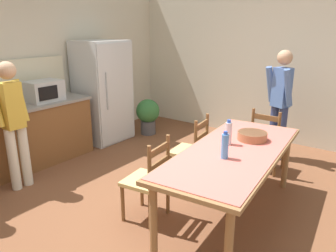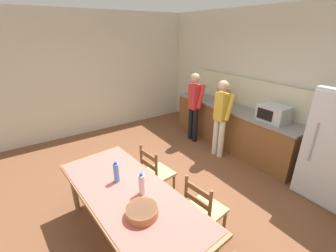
{
  "view_description": "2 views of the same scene",
  "coord_description": "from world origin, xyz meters",
  "px_view_note": "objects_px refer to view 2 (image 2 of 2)",
  "views": [
    {
      "loc": [
        -2.44,
        -2.08,
        1.99
      ],
      "look_at": [
        0.33,
        -0.03,
        0.92
      ],
      "focal_mm": 35.0,
      "sensor_mm": 36.0,
      "label": 1
    },
    {
      "loc": [
        2.39,
        -1.53,
        2.45
      ],
      "look_at": [
        -0.1,
        0.15,
        1.17
      ],
      "focal_mm": 24.0,
      "sensor_mm": 36.0,
      "label": 2
    }
  ],
  "objects_px": {
    "dining_table": "(129,198)",
    "paper_bag": "(223,97)",
    "microwave": "(273,113)",
    "person_at_sink": "(194,104)",
    "chair_side_far_left": "(156,173)",
    "person_at_counter": "(221,115)",
    "bottle_off_centre": "(142,184)",
    "chair_side_far_right": "(204,210)",
    "bottle_near_centre": "(116,172)",
    "serving_bowl": "(142,211)"
  },
  "relations": [
    {
      "from": "paper_bag",
      "to": "person_at_counter",
      "type": "xyz_separation_m",
      "value": [
        0.44,
        -0.51,
        -0.2
      ]
    },
    {
      "from": "dining_table",
      "to": "bottle_near_centre",
      "type": "height_order",
      "value": "bottle_near_centre"
    },
    {
      "from": "microwave",
      "to": "serving_bowl",
      "type": "xyz_separation_m",
      "value": [
        0.57,
        -3.01,
        -0.24
      ]
    },
    {
      "from": "microwave",
      "to": "bottle_off_centre",
      "type": "height_order",
      "value": "microwave"
    },
    {
      "from": "chair_side_far_left",
      "to": "person_at_counter",
      "type": "bearing_deg",
      "value": -84.13
    },
    {
      "from": "bottle_off_centre",
      "to": "person_at_sink",
      "type": "relative_size",
      "value": 0.17
    },
    {
      "from": "paper_bag",
      "to": "serving_bowl",
      "type": "relative_size",
      "value": 1.12
    },
    {
      "from": "chair_side_far_right",
      "to": "chair_side_far_left",
      "type": "xyz_separation_m",
      "value": [
        -0.97,
        -0.09,
        0.0
      ]
    },
    {
      "from": "microwave",
      "to": "person_at_sink",
      "type": "xyz_separation_m",
      "value": [
        -1.62,
        -0.5,
        -0.16
      ]
    },
    {
      "from": "chair_side_far_left",
      "to": "person_at_sink",
      "type": "relative_size",
      "value": 0.57
    },
    {
      "from": "paper_bag",
      "to": "person_at_sink",
      "type": "relative_size",
      "value": 0.22
    },
    {
      "from": "bottle_off_centre",
      "to": "chair_side_far_right",
      "type": "bearing_deg",
      "value": 64.03
    },
    {
      "from": "dining_table",
      "to": "person_at_counter",
      "type": "bearing_deg",
      "value": 111.5
    },
    {
      "from": "chair_side_far_left",
      "to": "person_at_counter",
      "type": "xyz_separation_m",
      "value": [
        -0.42,
        1.77,
        0.45
      ]
    },
    {
      "from": "person_at_counter",
      "to": "bottle_off_centre",
      "type": "bearing_deg",
      "value": -155.49
    },
    {
      "from": "dining_table",
      "to": "serving_bowl",
      "type": "distance_m",
      "value": 0.41
    },
    {
      "from": "microwave",
      "to": "person_at_sink",
      "type": "relative_size",
      "value": 0.31
    },
    {
      "from": "chair_side_far_left",
      "to": "bottle_off_centre",
      "type": "bearing_deg",
      "value": 131.67
    },
    {
      "from": "bottle_near_centre",
      "to": "person_at_sink",
      "type": "height_order",
      "value": "person_at_sink"
    },
    {
      "from": "paper_bag",
      "to": "bottle_off_centre",
      "type": "distance_m",
      "value": 3.23
    },
    {
      "from": "dining_table",
      "to": "paper_bag",
      "type": "bearing_deg",
      "value": 115.41
    },
    {
      "from": "serving_bowl",
      "to": "chair_side_far_left",
      "type": "relative_size",
      "value": 0.35
    },
    {
      "from": "bottle_off_centre",
      "to": "chair_side_far_left",
      "type": "height_order",
      "value": "bottle_off_centre"
    },
    {
      "from": "person_at_counter",
      "to": "person_at_sink",
      "type": "bearing_deg",
      "value": 88.64
    },
    {
      "from": "dining_table",
      "to": "serving_bowl",
      "type": "relative_size",
      "value": 6.99
    },
    {
      "from": "person_at_counter",
      "to": "bottle_near_centre",
      "type": "bearing_deg",
      "value": -164.28
    },
    {
      "from": "paper_bag",
      "to": "bottle_off_centre",
      "type": "bearing_deg",
      "value": -62.11
    },
    {
      "from": "serving_bowl",
      "to": "chair_side_far_right",
      "type": "distance_m",
      "value": 0.89
    },
    {
      "from": "bottle_near_centre",
      "to": "chair_side_far_right",
      "type": "relative_size",
      "value": 0.3
    },
    {
      "from": "microwave",
      "to": "dining_table",
      "type": "bearing_deg",
      "value": -86.34
    },
    {
      "from": "dining_table",
      "to": "person_at_sink",
      "type": "height_order",
      "value": "person_at_sink"
    },
    {
      "from": "bottle_off_centre",
      "to": "person_at_counter",
      "type": "height_order",
      "value": "person_at_counter"
    },
    {
      "from": "bottle_near_centre",
      "to": "person_at_counter",
      "type": "distance_m",
      "value": 2.58
    },
    {
      "from": "bottle_near_centre",
      "to": "bottle_off_centre",
      "type": "xyz_separation_m",
      "value": [
        0.37,
        0.15,
        0.0
      ]
    },
    {
      "from": "microwave",
      "to": "person_at_sink",
      "type": "height_order",
      "value": "person_at_sink"
    },
    {
      "from": "person_at_sink",
      "to": "bottle_off_centre",
      "type": "bearing_deg",
      "value": -140.96
    },
    {
      "from": "serving_bowl",
      "to": "chair_side_far_left",
      "type": "height_order",
      "value": "chair_side_far_left"
    },
    {
      "from": "dining_table",
      "to": "chair_side_far_right",
      "type": "bearing_deg",
      "value": 61.76
    },
    {
      "from": "bottle_near_centre",
      "to": "bottle_off_centre",
      "type": "relative_size",
      "value": 1.0
    },
    {
      "from": "microwave",
      "to": "chair_side_far_right",
      "type": "height_order",
      "value": "microwave"
    },
    {
      "from": "paper_bag",
      "to": "dining_table",
      "type": "relative_size",
      "value": 0.16
    },
    {
      "from": "chair_side_far_right",
      "to": "bottle_off_centre",
      "type": "bearing_deg",
      "value": 56.1
    },
    {
      "from": "serving_bowl",
      "to": "chair_side_far_right",
      "type": "relative_size",
      "value": 0.35
    },
    {
      "from": "person_at_counter",
      "to": "dining_table",
      "type": "bearing_deg",
      "value": -158.5
    },
    {
      "from": "bottle_near_centre",
      "to": "chair_side_far_left",
      "type": "xyz_separation_m",
      "value": [
        -0.28,
        0.71,
        -0.46
      ]
    },
    {
      "from": "chair_side_far_left",
      "to": "microwave",
      "type": "bearing_deg",
      "value": -106.31
    },
    {
      "from": "paper_bag",
      "to": "bottle_near_centre",
      "type": "height_order",
      "value": "paper_bag"
    },
    {
      "from": "bottle_off_centre",
      "to": "person_at_counter",
      "type": "distance_m",
      "value": 2.57
    },
    {
      "from": "serving_bowl",
      "to": "person_at_counter",
      "type": "relative_size",
      "value": 0.2
    },
    {
      "from": "chair_side_far_right",
      "to": "person_at_counter",
      "type": "xyz_separation_m",
      "value": [
        -1.39,
        1.68,
        0.45
      ]
    }
  ]
}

